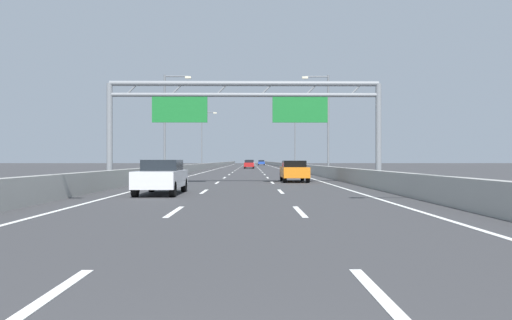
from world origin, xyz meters
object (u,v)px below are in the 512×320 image
streetlamp_left_far (203,136)px  blue_car (261,163)px  sign_gantry (243,106)px  silver_car (250,164)px  white_car (162,176)px  orange_car (294,171)px  red_car (249,164)px  streetlamp_left_mid (167,118)px  streetlamp_right_mid (326,119)px  streetlamp_right_far (294,136)px

streetlamp_left_far → blue_car: size_ratio=2.07×
sign_gantry → silver_car: (0.22, 68.06, -4.05)m
white_car → blue_car: white_car is taller
orange_car → sign_gantry: bearing=-136.0°
streetlamp_left_far → red_car: (7.55, 4.39, -4.63)m
streetlamp_left_mid → blue_car: size_ratio=2.07×
sign_gantry → silver_car: sign_gantry is taller
streetlamp_left_mid → white_car: 25.57m
white_car → red_car: white_car is taller
silver_car → streetlamp_right_mid: bearing=-82.0°
sign_gantry → streetlamp_right_mid: size_ratio=1.78×
sign_gantry → streetlamp_right_mid: 17.66m
streetlamp_right_mid → streetlamp_right_far: size_ratio=1.00×
red_car → orange_car: bearing=-86.4°
silver_car → blue_car: 42.67m
streetlamp_left_far → blue_car: 60.90m
streetlamp_right_mid → streetlamp_left_far: (-14.93, 34.90, 0.00)m
streetlamp_left_mid → streetlamp_left_far: 34.90m
silver_car → red_car: size_ratio=0.90×
blue_car → streetlamp_left_far: bearing=-100.3°
orange_car → streetlamp_left_far: bearing=102.8°
streetlamp_left_far → streetlamp_right_far: (14.93, 0.00, 0.00)m
red_car → streetlamp_right_far: bearing=-30.7°
streetlamp_right_mid → silver_car: bearing=98.0°
streetlamp_left_far → streetlamp_right_mid: bearing=-66.8°
orange_car → blue_car: size_ratio=0.96×
streetlamp_left_far → orange_car: bearing=-77.2°
streetlamp_left_far → orange_car: 49.01m
silver_car → white_car: (-3.64, -76.92, -0.01)m
streetlamp_left_mid → streetlamp_left_far: size_ratio=1.00×
orange_car → silver_car: silver_car is taller
streetlamp_left_mid → streetlamp_right_far: 37.96m
orange_car → red_car: (-3.27, 51.96, 0.01)m
silver_car → white_car: size_ratio=0.94×
blue_car → silver_car: bearing=-94.4°
streetlamp_right_mid → streetlamp_right_far: (0.00, 34.90, 0.00)m
streetlamp_left_mid → streetlamp_left_far: same height
streetlamp_left_mid → silver_car: (7.62, 52.09, -4.62)m
streetlamp_right_far → orange_car: streetlamp_right_far is taller
sign_gantry → streetlamp_left_mid: 17.61m
streetlamp_right_mid → white_car: size_ratio=2.16×
streetlamp_left_far → red_car: bearing=30.1°
streetlamp_left_far → white_car: bearing=-86.2°
streetlamp_left_far → streetlamp_left_mid: bearing=-90.0°
red_car → blue_car: blue_car is taller
sign_gantry → silver_car: size_ratio=4.13×
streetlamp_right_far → red_car: size_ratio=2.09×
sign_gantry → orange_car: size_ratio=3.83×
streetlamp_left_mid → streetlamp_right_far: (14.93, 34.90, 0.00)m
streetlamp_left_far → red_car: streetlamp_left_far is taller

